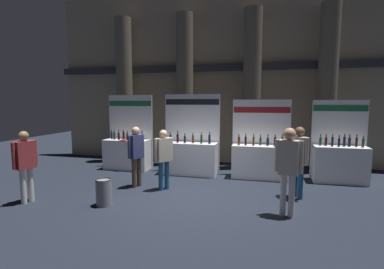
{
  "coord_description": "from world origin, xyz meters",
  "views": [
    {
      "loc": [
        1.66,
        -6.62,
        2.32
      ],
      "look_at": [
        -0.19,
        0.74,
        1.45
      ],
      "focal_mm": 27.17,
      "sensor_mm": 36.0,
      "label": 1
    }
  ],
  "objects_px": {
    "exhibitor_booth_2": "(260,158)",
    "visitor_4": "(288,164)",
    "exhibitor_booth_3": "(340,161)",
    "visitor_3": "(299,156)",
    "visitor_0": "(25,161)",
    "exhibitor_booth_1": "(190,155)",
    "exhibitor_booth_0": "(128,151)",
    "visitor_1": "(136,151)",
    "visitor_5": "(164,155)",
    "trash_bin": "(104,192)"
  },
  "relations": [
    {
      "from": "exhibitor_booth_3",
      "to": "visitor_3",
      "type": "distance_m",
      "value": 2.23
    },
    {
      "from": "exhibitor_booth_2",
      "to": "trash_bin",
      "type": "relative_size",
      "value": 3.93
    },
    {
      "from": "exhibitor_booth_2",
      "to": "visitor_1",
      "type": "bearing_deg",
      "value": -151.52
    },
    {
      "from": "visitor_0",
      "to": "visitor_4",
      "type": "distance_m",
      "value": 5.76
    },
    {
      "from": "exhibitor_booth_0",
      "to": "visitor_5",
      "type": "distance_m",
      "value": 2.81
    },
    {
      "from": "exhibitor_booth_3",
      "to": "visitor_1",
      "type": "distance_m",
      "value": 5.77
    },
    {
      "from": "exhibitor_booth_2",
      "to": "visitor_1",
      "type": "relative_size",
      "value": 1.44
    },
    {
      "from": "exhibitor_booth_2",
      "to": "trash_bin",
      "type": "distance_m",
      "value": 4.68
    },
    {
      "from": "visitor_4",
      "to": "visitor_5",
      "type": "relative_size",
      "value": 1.14
    },
    {
      "from": "exhibitor_booth_3",
      "to": "visitor_0",
      "type": "height_order",
      "value": "exhibitor_booth_3"
    },
    {
      "from": "exhibitor_booth_1",
      "to": "trash_bin",
      "type": "distance_m",
      "value": 3.43
    },
    {
      "from": "exhibitor_booth_2",
      "to": "visitor_4",
      "type": "distance_m",
      "value": 3.01
    },
    {
      "from": "exhibitor_booth_1",
      "to": "exhibitor_booth_3",
      "type": "xyz_separation_m",
      "value": [
        4.4,
        0.14,
        -0.01
      ]
    },
    {
      "from": "exhibitor_booth_2",
      "to": "visitor_4",
      "type": "bearing_deg",
      "value": -78.63
    },
    {
      "from": "trash_bin",
      "to": "visitor_0",
      "type": "height_order",
      "value": "visitor_0"
    },
    {
      "from": "exhibitor_booth_2",
      "to": "exhibitor_booth_3",
      "type": "height_order",
      "value": "exhibitor_booth_2"
    },
    {
      "from": "visitor_0",
      "to": "visitor_5",
      "type": "bearing_deg",
      "value": 138.1
    },
    {
      "from": "visitor_1",
      "to": "visitor_5",
      "type": "bearing_deg",
      "value": -71.29
    },
    {
      "from": "visitor_0",
      "to": "exhibitor_booth_2",
      "type": "bearing_deg",
      "value": 140.46
    },
    {
      "from": "visitor_3",
      "to": "visitor_5",
      "type": "height_order",
      "value": "visitor_3"
    },
    {
      "from": "visitor_4",
      "to": "exhibitor_booth_0",
      "type": "bearing_deg",
      "value": -18.63
    },
    {
      "from": "exhibitor_booth_0",
      "to": "exhibitor_booth_1",
      "type": "xyz_separation_m",
      "value": [
        2.26,
        -0.17,
        -0.0
      ]
    },
    {
      "from": "exhibitor_booth_3",
      "to": "visitor_5",
      "type": "bearing_deg",
      "value": -157.71
    },
    {
      "from": "exhibitor_booth_1",
      "to": "visitor_0",
      "type": "height_order",
      "value": "exhibitor_booth_1"
    },
    {
      "from": "exhibitor_booth_2",
      "to": "exhibitor_booth_3",
      "type": "relative_size",
      "value": 1.0
    },
    {
      "from": "exhibitor_booth_2",
      "to": "visitor_0",
      "type": "distance_m",
      "value": 6.25
    },
    {
      "from": "exhibitor_booth_3",
      "to": "visitor_4",
      "type": "height_order",
      "value": "exhibitor_booth_3"
    },
    {
      "from": "exhibitor_booth_1",
      "to": "exhibitor_booth_0",
      "type": "bearing_deg",
      "value": 175.66
    },
    {
      "from": "visitor_5",
      "to": "exhibitor_booth_2",
      "type": "bearing_deg",
      "value": -14.36
    },
    {
      "from": "exhibitor_booth_0",
      "to": "visitor_5",
      "type": "relative_size",
      "value": 1.6
    },
    {
      "from": "exhibitor_booth_2",
      "to": "visitor_4",
      "type": "height_order",
      "value": "exhibitor_booth_2"
    },
    {
      "from": "exhibitor_booth_0",
      "to": "visitor_3",
      "type": "distance_m",
      "value": 5.66
    },
    {
      "from": "visitor_1",
      "to": "visitor_3",
      "type": "distance_m",
      "value": 4.15
    },
    {
      "from": "visitor_1",
      "to": "visitor_4",
      "type": "height_order",
      "value": "visitor_4"
    },
    {
      "from": "visitor_4",
      "to": "visitor_5",
      "type": "bearing_deg",
      "value": -7.41
    },
    {
      "from": "exhibitor_booth_0",
      "to": "visitor_4",
      "type": "relative_size",
      "value": 1.4
    },
    {
      "from": "exhibitor_booth_3",
      "to": "exhibitor_booth_0",
      "type": "bearing_deg",
      "value": 179.71
    },
    {
      "from": "exhibitor_booth_0",
      "to": "exhibitor_booth_3",
      "type": "xyz_separation_m",
      "value": [
        6.66,
        -0.03,
        -0.01
      ]
    },
    {
      "from": "trash_bin",
      "to": "visitor_5",
      "type": "height_order",
      "value": "visitor_5"
    },
    {
      "from": "trash_bin",
      "to": "visitor_0",
      "type": "bearing_deg",
      "value": -171.94
    },
    {
      "from": "visitor_3",
      "to": "visitor_5",
      "type": "bearing_deg",
      "value": -123.9
    },
    {
      "from": "exhibitor_booth_3",
      "to": "visitor_5",
      "type": "distance_m",
      "value": 5.04
    },
    {
      "from": "exhibitor_booth_3",
      "to": "trash_bin",
      "type": "bearing_deg",
      "value": -148.92
    },
    {
      "from": "visitor_5",
      "to": "visitor_1",
      "type": "bearing_deg",
      "value": 124.11
    },
    {
      "from": "exhibitor_booth_2",
      "to": "visitor_4",
      "type": "relative_size",
      "value": 1.31
    },
    {
      "from": "exhibitor_booth_0",
      "to": "trash_bin",
      "type": "relative_size",
      "value": 4.2
    },
    {
      "from": "exhibitor_booth_0",
      "to": "exhibitor_booth_1",
      "type": "relative_size",
      "value": 0.99
    },
    {
      "from": "visitor_4",
      "to": "visitor_1",
      "type": "bearing_deg",
      "value": -4.36
    },
    {
      "from": "visitor_4",
      "to": "exhibitor_booth_3",
      "type": "bearing_deg",
      "value": -106.13
    },
    {
      "from": "visitor_0",
      "to": "visitor_5",
      "type": "height_order",
      "value": "visitor_0"
    }
  ]
}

